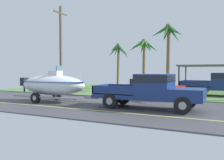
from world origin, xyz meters
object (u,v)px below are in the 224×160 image
(utility_pole, at_px, (61,48))
(palm_tree_far_left, at_px, (118,52))
(palm_tree_near_left, at_px, (169,39))
(palm_tree_near_right, at_px, (144,49))
(pickup_truck_towing, at_px, (154,89))
(boat_on_trailer, at_px, (52,85))
(parked_sedan_near, at_px, (152,88))
(parked_pickup_background, at_px, (223,83))
(carport_awning, at_px, (213,66))

(utility_pole, bearing_deg, palm_tree_far_left, 82.51)
(palm_tree_near_left, relative_size, palm_tree_near_right, 1.16)
(pickup_truck_towing, xyz_separation_m, utility_pole, (-10.20, 5.23, 3.03))
(palm_tree_near_right, bearing_deg, palm_tree_near_left, -37.98)
(utility_pole, bearing_deg, boat_on_trailer, -56.57)
(boat_on_trailer, bearing_deg, utility_pole, 123.43)
(parked_sedan_near, xyz_separation_m, utility_pole, (-8.31, -0.61, 3.38))
(boat_on_trailer, bearing_deg, palm_tree_near_left, 62.67)
(parked_pickup_background, height_order, palm_tree_near_left, palm_tree_near_left)
(palm_tree_near_right, height_order, palm_tree_far_left, palm_tree_near_right)
(pickup_truck_towing, distance_m, palm_tree_far_left, 17.71)
(parked_pickup_background, xyz_separation_m, palm_tree_far_left, (-12.01, 6.85, 3.28))
(palm_tree_far_left, bearing_deg, parked_sedan_near, -52.29)
(parked_pickup_background, distance_m, utility_pole, 13.93)
(parked_pickup_background, height_order, utility_pole, utility_pole)
(parked_pickup_background, height_order, parked_sedan_near, parked_pickup_background)
(pickup_truck_towing, height_order, palm_tree_far_left, palm_tree_far_left)
(boat_on_trailer, relative_size, parked_sedan_near, 1.27)
(palm_tree_far_left, bearing_deg, pickup_truck_towing, -59.17)
(boat_on_trailer, bearing_deg, parked_pickup_background, 39.47)
(carport_awning, relative_size, palm_tree_near_right, 1.13)
(palm_tree_near_right, height_order, utility_pole, utility_pole)
(boat_on_trailer, distance_m, parked_sedan_near, 7.61)
(parked_sedan_near, height_order, utility_pole, utility_pole)
(palm_tree_near_right, bearing_deg, boat_on_trailer, -98.62)
(parked_sedan_near, distance_m, palm_tree_near_left, 6.06)
(carport_awning, distance_m, palm_tree_near_left, 5.44)
(pickup_truck_towing, height_order, utility_pole, utility_pole)
(parked_sedan_near, xyz_separation_m, palm_tree_near_left, (0.36, 4.24, 4.32))
(palm_tree_near_right, distance_m, palm_tree_far_left, 4.69)
(parked_sedan_near, relative_size, palm_tree_near_right, 0.86)
(parked_sedan_near, distance_m, carport_awning, 8.60)
(pickup_truck_towing, distance_m, utility_pole, 11.86)
(boat_on_trailer, relative_size, palm_tree_near_left, 0.94)
(carport_awning, xyz_separation_m, palm_tree_near_right, (-6.90, -0.61, 1.89))
(palm_tree_near_left, bearing_deg, parked_sedan_near, -94.84)
(parked_pickup_background, bearing_deg, palm_tree_near_right, 150.04)
(utility_pole, bearing_deg, parked_sedan_near, 4.22)
(parked_sedan_near, height_order, palm_tree_far_left, palm_tree_far_left)
(parked_pickup_background, bearing_deg, palm_tree_near_left, 156.70)
(pickup_truck_towing, xyz_separation_m, parked_sedan_near, (-1.89, 5.85, -0.35))
(parked_pickup_background, bearing_deg, utility_pole, -167.84)
(parked_pickup_background, relative_size, palm_tree_far_left, 1.06)
(palm_tree_near_left, distance_m, utility_pole, 9.98)
(pickup_truck_towing, height_order, parked_sedan_near, pickup_truck_towing)
(carport_awning, bearing_deg, palm_tree_near_left, -138.55)
(parked_sedan_near, relative_size, palm_tree_far_left, 0.86)
(pickup_truck_towing, bearing_deg, carport_awning, 81.12)
(carport_awning, bearing_deg, palm_tree_near_right, -174.95)
(carport_awning, relative_size, palm_tree_far_left, 1.14)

